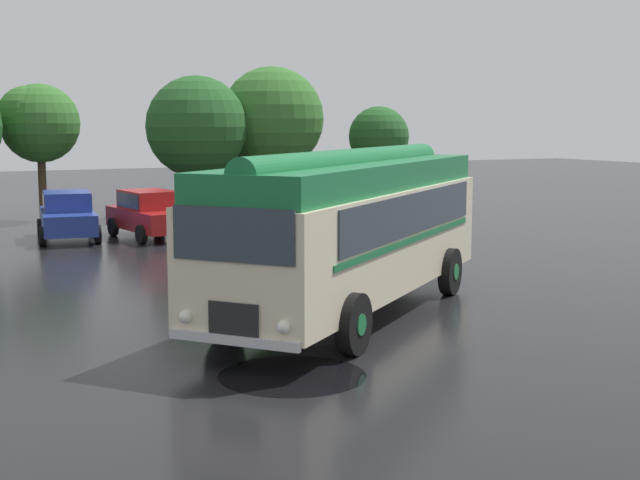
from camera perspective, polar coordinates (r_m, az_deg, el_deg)
ground_plane at (r=18.97m, az=0.29°, el=-4.72°), size 120.00×120.00×0.00m
vintage_bus at (r=18.64m, az=2.08°, el=0.96°), size 9.40×8.21×3.49m
car_near_left at (r=31.74m, az=-15.86°, el=1.52°), size 2.40×4.40×1.66m
car_mid_left at (r=31.66m, az=-10.84°, el=1.66°), size 2.32×4.37×1.66m
tree_centre at (r=37.85m, az=-17.70°, el=7.24°), size 3.26×3.17×5.56m
tree_right_of_centre at (r=38.17m, az=-7.90°, el=7.16°), size 4.29×4.29×5.98m
tree_far_right at (r=39.81m, az=-3.13°, el=7.69°), size 4.58×4.58×6.46m
tree_extra_right at (r=41.98m, az=3.83°, el=6.65°), size 2.82×2.82×4.76m
puddle_patch at (r=14.46m, az=-1.80°, el=-8.65°), size 2.40×2.40×0.01m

